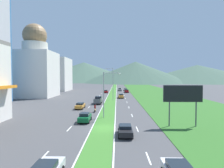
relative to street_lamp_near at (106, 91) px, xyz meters
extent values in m
plane|color=#424244|center=(0.06, -7.14, -5.07)|extent=(600.00, 600.00, 0.00)
cube|color=#387028|center=(0.06, 52.86, -5.04)|extent=(3.20, 240.00, 0.06)
cube|color=#2D6023|center=(20.66, 52.86, -5.04)|extent=(24.00, 240.00, 0.06)
cube|color=silver|center=(-5.04, -17.28, -5.06)|extent=(0.16, 2.80, 0.01)
cube|color=silver|center=(-5.04, -7.42, -5.06)|extent=(0.16, 2.80, 0.01)
cube|color=silver|center=(-5.04, 2.44, -5.06)|extent=(0.16, 2.80, 0.01)
cube|color=silver|center=(-5.04, 12.29, -5.06)|extent=(0.16, 2.80, 0.01)
cube|color=silver|center=(-5.04, 22.15, -5.06)|extent=(0.16, 2.80, 0.01)
cube|color=silver|center=(-5.04, 32.01, -5.06)|extent=(0.16, 2.80, 0.01)
cube|color=silver|center=(-5.04, 41.87, -5.06)|extent=(0.16, 2.80, 0.01)
cube|color=silver|center=(-5.04, 51.72, -5.06)|extent=(0.16, 2.80, 0.01)
cube|color=silver|center=(-5.04, 61.58, -5.06)|extent=(0.16, 2.80, 0.01)
cube|color=silver|center=(-5.04, 71.44, -5.06)|extent=(0.16, 2.80, 0.01)
cube|color=silver|center=(-5.04, 81.30, -5.06)|extent=(0.16, 2.80, 0.01)
cube|color=silver|center=(-5.04, 91.15, -5.06)|extent=(0.16, 2.80, 0.01)
cube|color=silver|center=(5.16, -17.28, -5.06)|extent=(0.16, 2.80, 0.01)
cube|color=silver|center=(5.16, -7.42, -5.06)|extent=(0.16, 2.80, 0.01)
cube|color=silver|center=(5.16, 2.44, -5.06)|extent=(0.16, 2.80, 0.01)
cube|color=silver|center=(5.16, 12.29, -5.06)|extent=(0.16, 2.80, 0.01)
cube|color=silver|center=(5.16, 22.15, -5.06)|extent=(0.16, 2.80, 0.01)
cube|color=silver|center=(5.16, 32.01, -5.06)|extent=(0.16, 2.80, 0.01)
cube|color=silver|center=(5.16, 41.87, -5.06)|extent=(0.16, 2.80, 0.01)
cube|color=silver|center=(5.16, 51.72, -5.06)|extent=(0.16, 2.80, 0.01)
cube|color=silver|center=(5.16, 61.58, -5.06)|extent=(0.16, 2.80, 0.01)
cube|color=silver|center=(5.16, 71.44, -5.06)|extent=(0.16, 2.80, 0.01)
cube|color=silver|center=(5.16, 81.30, -5.06)|extent=(0.16, 2.80, 0.01)
cube|color=silver|center=(5.16, 91.15, -5.06)|extent=(0.16, 2.80, 0.01)
cube|color=silver|center=(-1.69, 52.86, -5.06)|extent=(0.16, 240.00, 0.01)
cube|color=silver|center=(1.81, 52.86, -5.06)|extent=(0.16, 240.00, 0.01)
cube|color=silver|center=(-29.63, 36.86, 3.65)|extent=(14.66, 14.66, 17.43)
cylinder|color=beige|center=(-29.63, 36.86, 14.16)|extent=(9.43, 9.43, 3.59)
sphere|color=olive|center=(-29.63, 36.86, 18.65)|extent=(8.98, 8.98, 8.98)
cube|color=silver|center=(-33.19, 68.37, 3.96)|extent=(16.87, 16.87, 18.06)
cone|color=#3D5647|center=(-52.72, 272.69, 10.68)|extent=(182.72, 182.72, 31.49)
cone|color=#3D5647|center=(26.84, 216.03, 8.89)|extent=(144.35, 144.35, 27.91)
cone|color=#3D5647|center=(117.37, 236.74, 7.25)|extent=(182.28, 182.28, 24.63)
cylinder|color=#99999E|center=(-0.39, 0.02, -0.72)|extent=(0.18, 0.18, 8.69)
cylinder|color=#99999E|center=(1.06, -0.05, 3.47)|extent=(2.91, 0.25, 0.10)
ellipsoid|color=silver|center=(2.52, -0.13, 3.27)|extent=(0.56, 0.28, 0.20)
cylinder|color=#99999E|center=(0.82, 26.65, 0.27)|extent=(0.18, 0.18, 10.67)
cylinder|color=#99999E|center=(-0.31, 26.71, 5.45)|extent=(2.26, 0.24, 0.10)
ellipsoid|color=silver|center=(-1.44, 26.78, 5.25)|extent=(0.56, 0.28, 0.20)
cylinder|color=#4C4C51|center=(10.33, -5.78, -3.09)|extent=(0.20, 0.20, 3.96)
cylinder|color=#4C4C51|center=(14.46, -5.78, -3.09)|extent=(0.20, 0.20, 3.96)
cube|color=black|center=(12.39, -5.88, 0.12)|extent=(5.91, 0.16, 2.45)
cube|color=#4C4C51|center=(12.39, -5.76, 0.12)|extent=(6.11, 0.08, 2.65)
cube|color=#C6842D|center=(-6.89, 10.29, -4.42)|extent=(1.76, 4.75, 0.66)
cube|color=black|center=(-6.89, 10.10, -3.85)|extent=(1.52, 2.09, 0.47)
cylinder|color=black|center=(-7.74, 11.77, -4.75)|extent=(0.22, 0.64, 0.64)
cylinder|color=black|center=(-6.04, 11.77, -4.75)|extent=(0.22, 0.64, 0.64)
cylinder|color=black|center=(-7.74, 8.82, -4.75)|extent=(0.22, 0.64, 0.64)
cylinder|color=black|center=(-6.04, 8.82, -4.75)|extent=(0.22, 0.64, 0.64)
cube|color=black|center=(6.68, -21.53, -3.78)|extent=(1.60, 1.87, 0.40)
cube|color=slate|center=(3.71, 67.31, -4.38)|extent=(1.77, 4.65, 0.74)
cube|color=black|center=(3.71, 67.50, -3.76)|extent=(1.53, 2.04, 0.49)
cylinder|color=black|center=(4.56, 65.87, -4.75)|extent=(0.22, 0.64, 0.64)
cylinder|color=black|center=(2.85, 65.87, -4.75)|extent=(0.22, 0.64, 0.64)
cylinder|color=black|center=(4.56, 68.75, -4.75)|extent=(0.22, 0.64, 0.64)
cylinder|color=black|center=(2.85, 68.75, -4.75)|extent=(0.22, 0.64, 0.64)
cube|color=slate|center=(6.78, 67.39, -4.43)|extent=(1.76, 4.61, 0.63)
cube|color=black|center=(6.78, 67.57, -3.91)|extent=(1.52, 2.03, 0.42)
cylinder|color=black|center=(7.62, 65.96, -4.75)|extent=(0.22, 0.64, 0.64)
cylinder|color=black|center=(5.93, 65.96, -4.75)|extent=(0.22, 0.64, 0.64)
cylinder|color=black|center=(7.62, 68.82, -4.75)|extent=(0.22, 0.64, 0.64)
cylinder|color=black|center=(5.93, 68.82, -4.75)|extent=(0.22, 0.64, 0.64)
cube|color=black|center=(-3.13, -21.95, -3.81)|extent=(1.52, 2.01, 0.46)
cube|color=#0C5128|center=(-3.43, -3.05, -4.37)|extent=(1.81, 4.16, 0.75)
cube|color=black|center=(-3.43, -3.22, -3.73)|extent=(1.55, 1.83, 0.53)
cylinder|color=black|center=(-4.30, -1.76, -4.75)|extent=(0.22, 0.64, 0.64)
cylinder|color=black|center=(-2.56, -1.76, -4.75)|extent=(0.22, 0.64, 0.64)
cylinder|color=black|center=(-4.30, -4.34, -4.75)|extent=(0.22, 0.64, 0.64)
cylinder|color=black|center=(-2.56, -4.34, -4.75)|extent=(0.22, 0.64, 0.64)
cube|color=maroon|center=(6.85, 56.49, -4.39)|extent=(1.86, 4.78, 0.71)
cube|color=black|center=(6.85, 56.68, -3.77)|extent=(1.60, 2.10, 0.52)
cylinder|color=black|center=(7.75, 55.00, -4.75)|extent=(0.22, 0.64, 0.64)
cylinder|color=black|center=(5.96, 55.00, -4.75)|extent=(0.22, 0.64, 0.64)
cylinder|color=black|center=(7.75, 57.97, -4.75)|extent=(0.22, 0.64, 0.64)
cylinder|color=black|center=(5.96, 57.97, -4.75)|extent=(0.22, 0.64, 0.64)
cube|color=#C6842D|center=(3.59, 33.00, -4.40)|extent=(1.83, 4.71, 0.70)
cube|color=black|center=(3.59, 33.18, -3.80)|extent=(1.57, 2.07, 0.49)
cylinder|color=black|center=(4.47, 31.54, -4.75)|extent=(0.22, 0.64, 0.64)
cylinder|color=black|center=(2.72, 31.54, -4.75)|extent=(0.22, 0.64, 0.64)
cylinder|color=black|center=(4.47, 34.46, -4.75)|extent=(0.22, 0.64, 0.64)
cylinder|color=black|center=(2.72, 34.46, -4.75)|extent=(0.22, 0.64, 0.64)
cube|color=maroon|center=(-3.22, 55.06, -4.45)|extent=(1.82, 4.76, 0.60)
cube|color=black|center=(-3.22, 54.87, -3.92)|extent=(1.57, 2.09, 0.44)
cylinder|color=black|center=(-4.10, 56.54, -4.75)|extent=(0.22, 0.64, 0.64)
cylinder|color=black|center=(-2.35, 56.54, -4.75)|extent=(0.22, 0.64, 0.64)
cylinder|color=black|center=(-4.10, 53.59, -4.75)|extent=(0.22, 0.64, 0.64)
cylinder|color=black|center=(-2.35, 53.59, -4.75)|extent=(0.22, 0.64, 0.64)
cube|color=black|center=(3.24, -10.47, -4.41)|extent=(1.78, 4.07, 0.67)
cube|color=black|center=(3.24, -10.31, -3.87)|extent=(1.53, 1.79, 0.41)
cylinder|color=black|center=(4.09, -11.74, -4.75)|extent=(0.22, 0.64, 0.64)
cylinder|color=black|center=(2.38, -11.74, -4.75)|extent=(0.22, 0.64, 0.64)
cylinder|color=black|center=(4.09, -9.21, -4.75)|extent=(0.22, 0.64, 0.64)
cylinder|color=black|center=(2.38, -9.21, -4.75)|extent=(0.22, 0.64, 0.64)
cube|color=#515459|center=(-3.38, 18.71, -4.27)|extent=(2.00, 5.40, 0.80)
cube|color=black|center=(-3.38, 20.31, -3.47)|extent=(1.84, 2.00, 0.80)
cube|color=#515459|center=(-4.32, 17.61, -3.65)|extent=(0.10, 3.20, 0.44)
cube|color=#515459|center=(-2.44, 17.61, -3.65)|extent=(0.10, 3.20, 0.44)
cube|color=#515459|center=(-3.38, 16.06, -3.65)|extent=(1.84, 0.10, 0.44)
cylinder|color=black|center=(-4.34, 20.33, -4.67)|extent=(0.26, 0.80, 0.80)
cylinder|color=black|center=(-2.42, 20.33, -4.67)|extent=(0.26, 0.80, 0.80)
cylinder|color=black|center=(-4.34, 17.09, -4.67)|extent=(0.26, 0.80, 0.80)
cylinder|color=black|center=(-2.42, 17.09, -4.67)|extent=(0.26, 0.80, 0.80)
cylinder|color=black|center=(-2.72, 6.55, -4.77)|extent=(0.10, 0.60, 0.60)
cylinder|color=black|center=(-2.72, 5.15, -4.77)|extent=(0.12, 0.60, 0.60)
cube|color=#C6842D|center=(-2.72, 5.85, -4.59)|extent=(0.20, 1.12, 0.25)
ellipsoid|color=#C6842D|center=(-2.72, 6.05, -4.24)|extent=(0.24, 0.44, 0.24)
cube|color=maroon|center=(-2.72, 5.75, -3.87)|extent=(0.36, 0.28, 0.70)
sphere|color=black|center=(-2.72, 5.80, -3.40)|extent=(0.26, 0.26, 0.26)
camera|label=1|loc=(2.14, -34.98, 2.76)|focal=29.93mm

